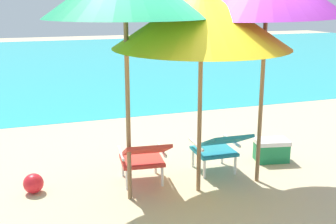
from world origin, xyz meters
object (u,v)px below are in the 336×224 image
at_px(beach_ball, 33,183).
at_px(cooler_box, 271,150).
at_px(lounge_chair_left, 144,156).
at_px(lounge_chair_right, 219,146).
at_px(beach_umbrella_center, 202,18).

height_order(beach_ball, cooler_box, cooler_box).
xyz_separation_m(beach_ball, cooler_box, (3.28, -0.03, 0.04)).
height_order(lounge_chair_left, beach_ball, lounge_chair_left).
distance_m(lounge_chair_right, cooler_box, 1.01).
relative_size(lounge_chair_left, lounge_chair_right, 1.04).
height_order(beach_umbrella_center, beach_ball, beach_umbrella_center).
relative_size(beach_ball, cooler_box, 0.46).
relative_size(beach_umbrella_center, beach_ball, 10.48).
relative_size(beach_umbrella_center, cooler_box, 4.80).
xyz_separation_m(lounge_chair_left, cooler_box, (1.98, 0.24, -0.24)).
bearing_deg(lounge_chair_right, cooler_box, 13.83).
height_order(lounge_chair_left, cooler_box, lounge_chair_left).
bearing_deg(beach_ball, lounge_chair_left, -11.65).
bearing_deg(lounge_chair_right, lounge_chair_left, -179.56).
distance_m(lounge_chair_left, cooler_box, 2.01).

